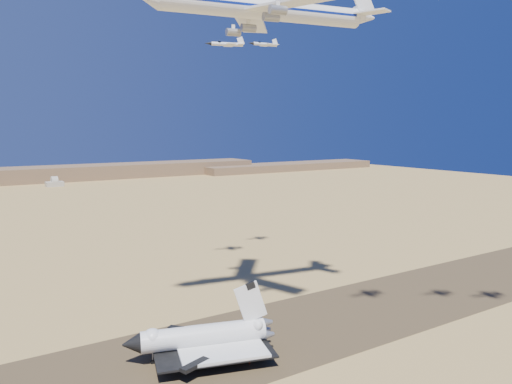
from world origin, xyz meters
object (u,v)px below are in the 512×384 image
crew_a (250,361)px  chase_jet_e (226,44)px  shuttle (203,338)px  carrier_747 (258,9)px  chase_jet_f (264,44)px  crew_b (235,355)px  crew_c (242,360)px

crew_a → chase_jet_e: bearing=-12.4°
shuttle → crew_a: (9.17, -11.29, -4.86)m
carrier_747 → chase_jet_f: 77.26m
crew_b → crew_c: crew_c is taller
shuttle → chase_jet_f: size_ratio=2.94×
crew_b → chase_jet_f: (61.22, 76.10, 103.99)m
shuttle → carrier_747: size_ratio=0.57×
crew_a → chase_jet_f: bearing=-23.3°
crew_a → shuttle: bearing=51.9°
crew_c → chase_jet_e: bearing=-90.5°
carrier_747 → crew_c: bearing=-123.7°
crew_b → crew_c: (0.03, -4.21, 0.03)m
crew_a → crew_b: size_ratio=1.03×
shuttle → crew_c: 13.32m
crew_b → chase_jet_f: chase_jet_f is taller
crew_c → shuttle: bearing=-25.4°
carrier_747 → crew_c: size_ratio=41.99×
carrier_747 → crew_b: bearing=-131.6°
crew_c → chase_jet_e: 126.84m
carrier_747 → shuttle: bearing=-152.6°
crew_a → chase_jet_e: (33.45, 71.00, 100.24)m
shuttle → carrier_747: bearing=33.7°
chase_jet_f → carrier_747: bearing=-119.7°
carrier_747 → chase_jet_e: bearing=80.6°
shuttle → crew_c: bearing=-35.3°
crew_c → crew_b: bearing=-63.4°
crew_b → chase_jet_e: 124.62m
chase_jet_e → crew_a: bearing=-97.0°
carrier_747 → crew_b: size_ratio=43.16×
chase_jet_e → chase_jet_f: bearing=40.8°
chase_jet_e → carrier_747: bearing=-91.2°
carrier_747 → chase_jet_e: carrier_747 is taller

